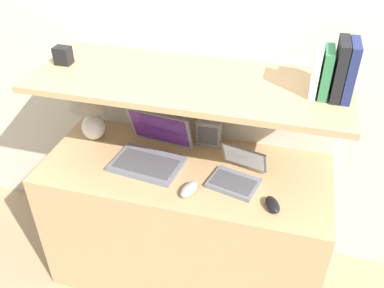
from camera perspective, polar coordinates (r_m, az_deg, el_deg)
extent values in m
cube|color=beige|center=(2.05, 1.76, 13.06)|extent=(6.00, 0.05, 2.40)
cube|color=tan|center=(2.21, -0.91, -10.89)|extent=(1.39, 0.60, 0.74)
cube|color=beige|center=(2.31, 1.22, -1.84)|extent=(1.39, 0.04, 1.15)
cube|color=tan|center=(1.80, -0.52, 8.78)|extent=(1.39, 0.54, 0.03)
ellipsoid|color=white|center=(2.20, -13.66, 2.35)|extent=(0.12, 0.12, 0.14)
cylinder|color=tan|center=(2.15, -14.01, 4.55)|extent=(0.02, 0.02, 0.06)
cone|color=#B2AD99|center=(2.10, -14.39, 6.94)|extent=(0.21, 0.21, 0.15)
cube|color=slate|center=(1.98, -6.32, -2.83)|extent=(0.36, 0.26, 0.02)
cube|color=#47474C|center=(1.97, -6.46, -2.71)|extent=(0.31, 0.19, 0.00)
cube|color=slate|center=(2.03, -4.53, 2.16)|extent=(0.34, 0.12, 0.21)
cube|color=#4C1E60|center=(2.02, -4.59, 2.13)|extent=(0.30, 0.10, 0.18)
cube|color=slate|center=(1.87, 5.87, -5.50)|extent=(0.25, 0.21, 0.02)
cube|color=#47474C|center=(1.85, 5.81, -5.34)|extent=(0.21, 0.15, 0.00)
cube|color=slate|center=(1.90, 7.34, -1.90)|extent=(0.22, 0.11, 0.13)
cube|color=white|center=(1.90, 7.29, -1.93)|extent=(0.20, 0.09, 0.12)
ellipsoid|color=#99999E|center=(1.81, -0.41, -6.34)|extent=(0.09, 0.13, 0.04)
ellipsoid|color=black|center=(1.77, 11.22, -8.34)|extent=(0.09, 0.12, 0.04)
cube|color=gray|center=(2.08, 2.36, 1.55)|extent=(0.13, 0.05, 0.14)
cube|color=#59595B|center=(2.06, 2.20, 1.16)|extent=(0.10, 0.00, 0.10)
cube|color=navy|center=(1.70, 21.33, 9.57)|extent=(0.03, 0.16, 0.23)
cube|color=black|center=(1.70, 20.01, 9.84)|extent=(0.04, 0.16, 0.23)
cube|color=#2D7042|center=(1.70, 18.32, 9.50)|extent=(0.04, 0.14, 0.19)
cube|color=silver|center=(1.69, 17.03, 9.98)|extent=(0.03, 0.13, 0.21)
cube|color=black|center=(2.01, -17.64, 11.75)|extent=(0.07, 0.06, 0.08)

